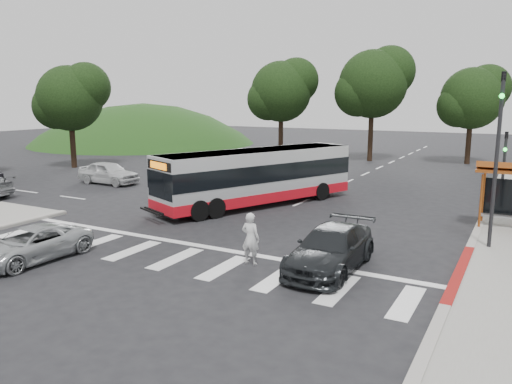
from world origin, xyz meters
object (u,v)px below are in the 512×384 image
Objects in this scene: transit_bus at (257,178)px; dark_sedan at (331,249)px; pedestrian at (251,239)px; silver_suv_south at (31,244)px.

transit_bus reaches higher than dark_sedan.
transit_bus is 9.65m from pedestrian.
dark_sedan is at bearing 26.26° from silver_suv_south.
transit_bus is at bearing -62.86° from pedestrian.
transit_bus is 10.45m from dark_sedan.
pedestrian is at bearing -39.32° from transit_bus.
pedestrian is 0.37× the size of dark_sedan.
dark_sedan is (6.98, -7.74, -0.76)m from transit_bus.
pedestrian reaches higher than silver_suv_south.
silver_suv_south is (-2.47, -11.91, -0.88)m from transit_bus.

